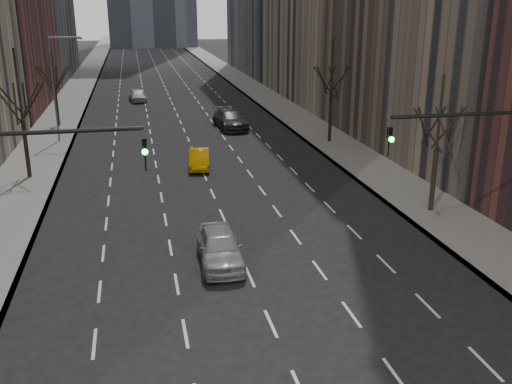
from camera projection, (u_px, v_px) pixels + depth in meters
sidewalk_left at (73, 99)px, 73.09m from camera, size 4.50×320.00×0.15m
sidewalk_right at (259, 93)px, 77.96m from camera, size 4.50×320.00×0.15m
tree_lw_c at (23, 122)px, 38.46m from camera, size 3.36×3.50×8.74m
tree_lw_d at (55, 91)px, 55.33m from camera, size 3.36×3.50×7.36m
tree_rw_b at (436, 150)px, 32.18m from camera, size 3.36×3.50×7.82m
tree_rw_c at (331, 97)px, 48.80m from camera, size 3.36×3.50×8.74m
traffic_mast_right at (504, 171)px, 21.76m from camera, size 6.69×0.39×8.00m
streetlight_far at (57, 78)px, 48.41m from camera, size 2.83×0.22×9.00m
silver_sedan_ahead at (220, 247)px, 26.49m from camera, size 2.13×4.91×1.65m
far_taxi at (199, 159)px, 42.13m from camera, size 1.93×4.29×1.37m
far_suv_grey at (230, 120)px, 55.52m from camera, size 3.09×6.37×1.79m
far_car_white at (137, 95)px, 71.18m from camera, size 2.42×4.73×1.54m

